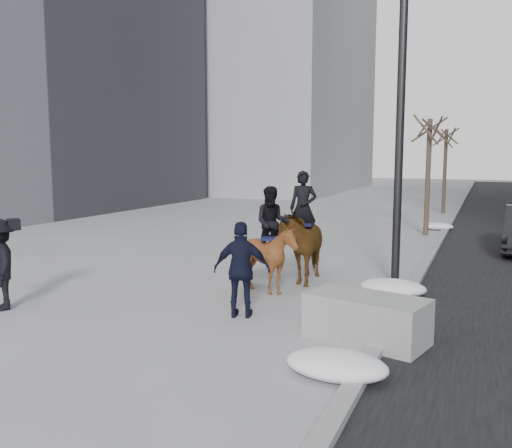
% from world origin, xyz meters
% --- Properties ---
extents(ground, '(120.00, 120.00, 0.00)m').
position_xyz_m(ground, '(0.00, 0.00, 0.00)').
color(ground, gray).
rests_on(ground, ground).
extents(curb, '(0.25, 90.00, 0.12)m').
position_xyz_m(curb, '(3.00, 10.00, 0.06)').
color(curb, gray).
rests_on(curb, ground).
extents(planter, '(2.02, 1.35, 0.74)m').
position_xyz_m(planter, '(2.77, -0.82, 0.37)').
color(planter, gray).
rests_on(planter, ground).
extents(tree_near, '(1.20, 1.20, 4.69)m').
position_xyz_m(tree_near, '(2.40, 11.48, 2.34)').
color(tree_near, '#382721').
rests_on(tree_near, ground).
extents(tree_far, '(1.20, 1.20, 4.65)m').
position_xyz_m(tree_far, '(2.40, 19.61, 2.33)').
color(tree_far, '#362B1F').
rests_on(tree_far, ground).
extents(mounted_left, '(1.19, 2.10, 2.57)m').
position_xyz_m(mounted_left, '(0.46, 2.82, 0.96)').
color(mounted_left, '#46270E').
rests_on(mounted_left, ground).
extents(mounted_right, '(1.60, 1.69, 2.28)m').
position_xyz_m(mounted_right, '(0.22, 1.44, 0.91)').
color(mounted_right, '#4B210F').
rests_on(mounted_right, ground).
extents(feeder, '(1.11, 1.00, 1.75)m').
position_xyz_m(feeder, '(0.41, -0.41, 0.88)').
color(feeder, black).
rests_on(feeder, ground).
extents(camera_crew, '(1.30, 1.20, 1.75)m').
position_xyz_m(camera_crew, '(-4.02, -1.78, 0.89)').
color(camera_crew, black).
rests_on(camera_crew, ground).
extents(lamppost, '(0.25, 3.35, 9.09)m').
position_xyz_m(lamppost, '(2.60, 3.41, 4.99)').
color(lamppost, black).
rests_on(lamppost, ground).
extents(snow_piles, '(1.38, 16.22, 0.35)m').
position_xyz_m(snow_piles, '(2.70, 2.96, 0.17)').
color(snow_piles, silver).
rests_on(snow_piles, ground).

